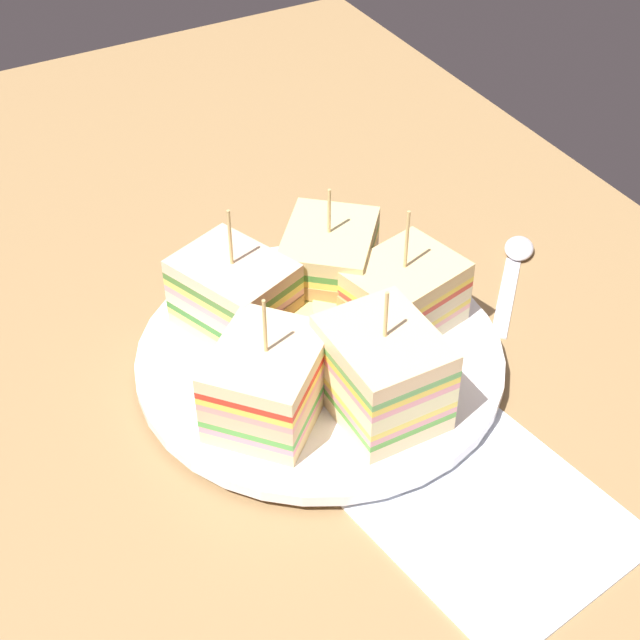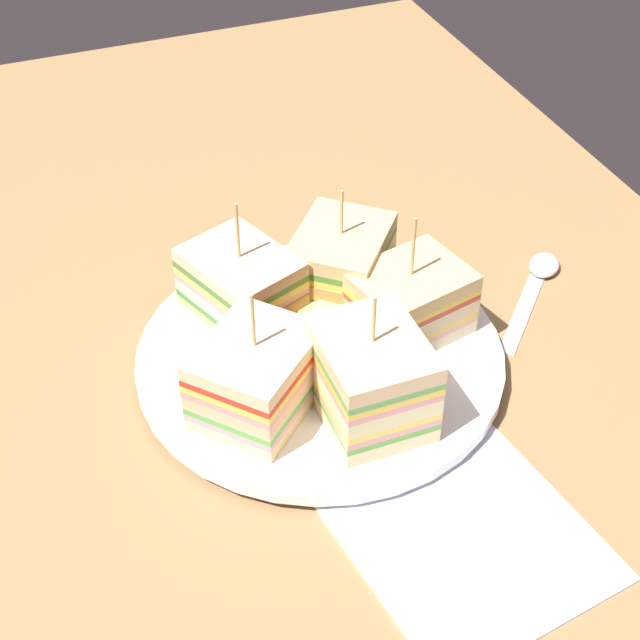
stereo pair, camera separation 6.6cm
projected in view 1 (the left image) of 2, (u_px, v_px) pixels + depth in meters
ground_plane at (320, 377)px, 69.94cm from camera, size 116.57×70.08×1.80cm
plate at (320, 358)px, 68.70cm from camera, size 26.23×26.23×1.64cm
sandwich_wedge_0 at (406, 299)px, 68.78cm from camera, size 7.80×9.17×9.78cm
sandwich_wedge_1 at (329, 263)px, 71.59cm from camera, size 10.17×9.98×9.23cm
sandwich_wedge_2 at (235, 295)px, 68.73cm from camera, size 9.65×8.55×10.04cm
sandwich_wedge_3 at (268, 382)px, 61.99cm from camera, size 10.10×10.23×9.69cm
sandwich_wedge_4 at (382, 373)px, 62.02cm from camera, size 8.05×6.50×9.97cm
chip_pile at (329, 320)px, 68.64cm from camera, size 7.88×7.26×2.73cm
spoon at (516, 262)px, 78.36cm from camera, size 10.57×10.37×1.00cm
napkin at (498, 520)px, 58.81cm from camera, size 16.45×15.80×0.50cm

